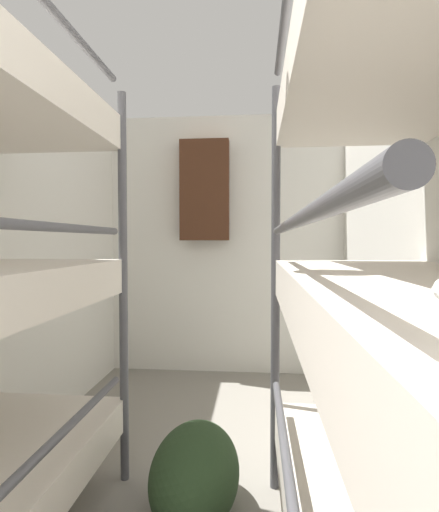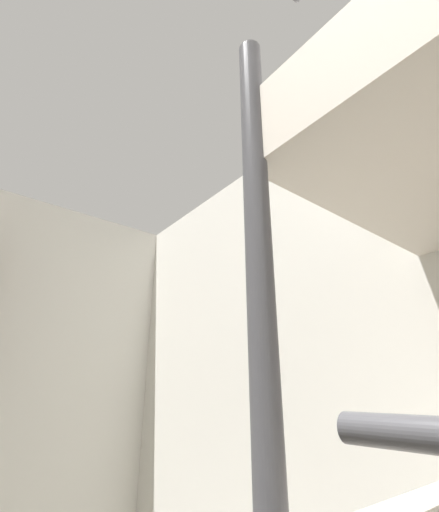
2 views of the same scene
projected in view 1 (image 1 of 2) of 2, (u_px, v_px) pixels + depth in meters
wall_back at (225, 245)px, 3.74m from camera, size 2.27×0.06×2.39m
bunk_stack_right_near at (438, 310)px, 0.96m from camera, size 0.71×1.87×2.01m
duffel_bag at (195, 473)px, 1.77m from camera, size 0.39×0.63×0.39m
hanging_coat at (205, 190)px, 3.59m from camera, size 0.44×0.12×0.90m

